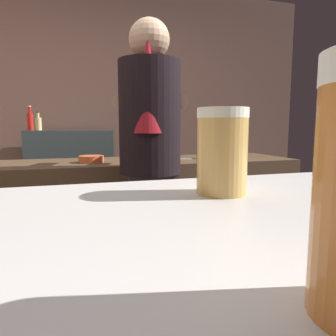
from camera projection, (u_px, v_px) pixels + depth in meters
name	position (u px, v px, depth m)	size (l,w,h in m)	color
wall_back	(85.00, 110.00, 3.43)	(5.20, 0.10, 2.70)	brown
prep_counter	(148.00, 224.00, 2.28)	(2.10, 0.60, 0.93)	#503B27
back_shelf	(71.00, 186.00, 3.22)	(0.83, 0.36, 1.13)	#313C3D
bartender	(150.00, 155.00, 1.75)	(0.50, 0.55, 1.74)	#362C2E
knife_block	(235.00, 144.00, 2.34)	(0.10, 0.08, 0.29)	brown
mixing_bowl	(91.00, 159.00, 2.07)	(0.16, 0.16, 0.04)	#CE5A32
chefs_knife	(175.00, 159.00, 2.23)	(0.24, 0.03, 0.01)	silver
pint_glass_far	(222.00, 151.00, 0.51)	(0.08, 0.08, 0.14)	#DAAA58
bottle_olive_oil	(38.00, 123.00, 2.98)	(0.06, 0.06, 0.18)	#D9C981
bottle_hot_sauce	(30.00, 121.00, 3.07)	(0.06, 0.06, 0.24)	red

